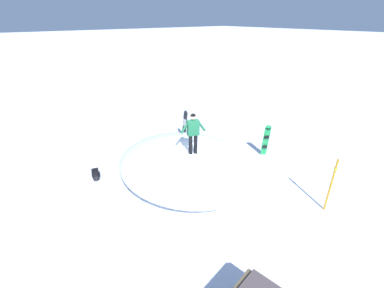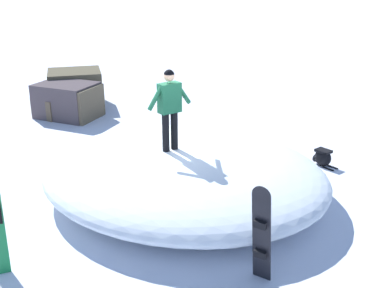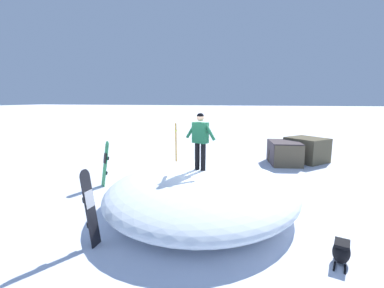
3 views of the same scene
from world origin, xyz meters
TOP-DOWN VIEW (x-y plane):
  - ground at (0.00, 0.00)m, footprint 240.00×240.00m
  - snow_mound at (-0.05, 0.38)m, footprint 5.19×5.94m
  - snowboarder_standing at (0.06, 0.16)m, footprint 0.94×0.44m
  - snowboard_primary_upright at (3.57, -0.60)m, footprint 0.37×0.37m
  - snowboard_secondary_upright at (1.72, 2.90)m, footprint 0.22×0.29m
  - backpack_near at (-3.08, 2.27)m, footprint 0.41×0.65m
  - trail_marker_pole at (2.17, -4.13)m, footprint 0.10×0.10m
  - rock_outcrop at (-3.06, -5.79)m, footprint 2.94×2.85m

SIDE VIEW (x-z plane):
  - ground at x=0.00m, z-range 0.00..0.00m
  - backpack_near at x=-3.08m, z-range 0.01..0.41m
  - snow_mound at x=-0.05m, z-range 0.00..0.99m
  - rock_outcrop at x=-3.06m, z-range -0.06..1.09m
  - snowboard_primary_upright at x=3.57m, z-range 0.02..1.57m
  - snowboard_secondary_upright at x=1.72m, z-range 0.03..1.63m
  - trail_marker_pole at x=2.17m, z-range 0.05..1.94m
  - snowboarder_standing at x=0.06m, z-range 1.13..2.73m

